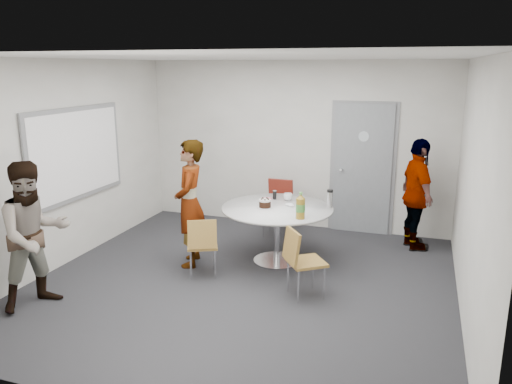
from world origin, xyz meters
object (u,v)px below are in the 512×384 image
(door, at_px, (362,169))
(whiteboard, at_px, (77,154))
(chair_near_left, at_px, (202,242))
(chair_far, at_px, (279,201))
(chair_near_right, at_px, (300,256))
(table, at_px, (279,215))
(person_main, at_px, (190,203))
(person_right, at_px, (417,195))
(person_left, at_px, (34,235))

(door, bearing_deg, whiteboard, -147.34)
(chair_near_left, height_order, chair_far, chair_far)
(chair_near_left, relative_size, chair_near_right, 0.95)
(whiteboard, xyz_separation_m, table, (2.69, 0.60, -0.78))
(chair_near_right, xyz_separation_m, person_main, (-1.62, 0.51, 0.35))
(door, xyz_separation_m, whiteboard, (-3.56, -2.28, 0.42))
(chair_near_right, distance_m, chair_far, 2.26)
(whiteboard, xyz_separation_m, person_right, (4.41, 1.75, -0.64))
(whiteboard, bearing_deg, chair_near_left, -5.55)
(whiteboard, distance_m, person_main, 1.70)
(chair_far, height_order, person_right, person_right)
(chair_near_left, height_order, person_right, person_right)
(door, bearing_deg, person_left, -129.23)
(door, xyz_separation_m, table, (-0.87, -1.68, -0.35))
(table, bearing_deg, chair_near_right, -61.08)
(chair_near_left, relative_size, chair_far, 0.90)
(person_left, bearing_deg, chair_far, -3.37)
(whiteboard, height_order, chair_near_right, whiteboard)
(person_main, bearing_deg, person_left, -51.59)
(chair_near_right, relative_size, chair_far, 0.94)
(chair_near_left, xyz_separation_m, person_main, (-0.33, 0.36, 0.37))
(person_main, height_order, person_right, person_main)
(chair_far, bearing_deg, whiteboard, 37.07)
(chair_far, bearing_deg, person_main, 64.53)
(whiteboard, bearing_deg, chair_far, 36.60)
(door, bearing_deg, chair_near_right, -97.67)
(chair_far, height_order, person_main, person_main)
(person_right, bearing_deg, chair_far, 68.36)
(chair_near_right, height_order, person_left, person_left)
(chair_near_left, bearing_deg, person_left, -163.53)
(whiteboard, bearing_deg, table, 12.56)
(chair_near_left, bearing_deg, person_right, 12.29)
(whiteboard, relative_size, chair_far, 2.18)
(whiteboard, height_order, chair_near_left, whiteboard)
(door, distance_m, person_left, 4.83)
(table, distance_m, chair_near_right, 1.09)
(door, distance_m, person_main, 2.90)
(door, relative_size, chair_near_left, 2.71)
(chair_near_left, height_order, chair_near_right, chair_near_right)
(chair_far, bearing_deg, chair_near_right, 112.78)
(person_left, bearing_deg, person_right, -24.07)
(table, height_order, person_left, person_left)
(chair_near_left, bearing_deg, person_main, 107.39)
(door, xyz_separation_m, chair_near_left, (-1.64, -2.47, -0.55))
(person_left, bearing_deg, person_main, -6.92)
(table, height_order, chair_far, table)
(person_main, bearing_deg, chair_near_left, 24.79)
(person_right, bearing_deg, chair_near_left, 106.06)
(chair_near_left, height_order, person_main, person_main)
(chair_near_right, bearing_deg, chair_far, 165.85)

